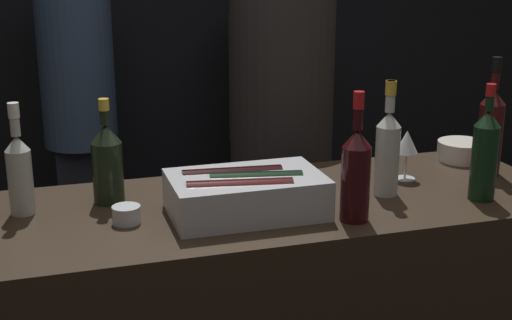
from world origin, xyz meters
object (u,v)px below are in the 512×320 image
(person_blond_tee, at_px, (281,131))
(red_wine_bottle_burgundy, at_px, (485,153))
(wine_glass, at_px, (407,144))
(person_in_hoodie, at_px, (264,111))
(ice_bin_with_bottles, at_px, (245,192))
(red_wine_bottle_black_foil, at_px, (491,128))
(person_grey_polo, at_px, (80,110))
(red_wine_bottle_tall, at_px, (356,172))
(rose_wine_bottle, at_px, (388,149))
(bowl_white, at_px, (462,150))
(candle_votive, at_px, (126,214))
(champagne_bottle, at_px, (107,161))
(white_wine_bottle, at_px, (19,170))

(person_blond_tee, bearing_deg, red_wine_bottle_burgundy, 152.75)
(wine_glass, relative_size, person_in_hoodie, 0.10)
(ice_bin_with_bottles, relative_size, red_wine_bottle_black_foil, 1.10)
(ice_bin_with_bottles, xyz_separation_m, person_grey_polo, (-0.35, 1.72, -0.11))
(red_wine_bottle_tall, height_order, rose_wine_bottle, red_wine_bottle_tall)
(ice_bin_with_bottles, xyz_separation_m, rose_wine_bottle, (0.45, 0.03, 0.08))
(bowl_white, distance_m, rose_wine_bottle, 0.51)
(rose_wine_bottle, height_order, person_blond_tee, person_blond_tee)
(red_wine_bottle_tall, height_order, person_blond_tee, person_blond_tee)
(candle_votive, distance_m, person_in_hoodie, 2.03)
(red_wine_bottle_black_foil, xyz_separation_m, champagne_bottle, (-1.23, 0.09, -0.03))
(bowl_white, bearing_deg, person_blond_tee, 129.58)
(red_wine_bottle_black_foil, relative_size, person_in_hoodie, 0.24)
(red_wine_bottle_burgundy, bearing_deg, bowl_white, 65.31)
(candle_votive, xyz_separation_m, red_wine_bottle_burgundy, (1.03, -0.11, 0.12))
(candle_votive, distance_m, red_wine_bottle_tall, 0.63)
(bowl_white, relative_size, candle_votive, 2.22)
(wine_glass, height_order, red_wine_bottle_burgundy, red_wine_bottle_burgundy)
(person_blond_tee, bearing_deg, person_in_hoodie, -58.42)
(wine_glass, xyz_separation_m, red_wine_bottle_black_foil, (0.29, -0.02, 0.04))
(ice_bin_with_bottles, relative_size, red_wine_bottle_burgundy, 1.23)
(red_wine_bottle_tall, bearing_deg, wine_glass, 42.61)
(person_grey_polo, bearing_deg, wine_glass, 106.24)
(rose_wine_bottle, xyz_separation_m, person_blond_tee, (-0.05, 0.83, -0.14))
(red_wine_bottle_black_foil, xyz_separation_m, person_in_hoodie, (-0.24, 1.69, -0.29))
(candle_votive, height_order, person_blond_tee, person_blond_tee)
(person_in_hoodie, distance_m, person_grey_polo, 0.99)
(bowl_white, bearing_deg, candle_votive, -167.76)
(rose_wine_bottle, distance_m, person_grey_polo, 1.88)
(red_wine_bottle_black_foil, bearing_deg, ice_bin_with_bottles, -171.80)
(candle_votive, relative_size, rose_wine_bottle, 0.22)
(candle_votive, distance_m, person_grey_polo, 1.70)
(red_wine_bottle_burgundy, distance_m, red_wine_bottle_black_foil, 0.27)
(red_wine_bottle_burgundy, relative_size, person_blond_tee, 0.19)
(person_blond_tee, bearing_deg, red_wine_bottle_tall, 127.65)
(wine_glass, bearing_deg, champagne_bottle, 176.32)
(wine_glass, distance_m, person_blond_tee, 0.74)
(wine_glass, bearing_deg, red_wine_bottle_burgundy, -62.22)
(candle_votive, distance_m, red_wine_bottle_burgundy, 1.05)
(red_wine_bottle_burgundy, distance_m, red_wine_bottle_tall, 0.44)
(wine_glass, bearing_deg, ice_bin_with_bottles, -165.50)
(wine_glass, relative_size, candle_votive, 2.08)
(ice_bin_with_bottles, distance_m, person_grey_polo, 1.76)
(white_wine_bottle, distance_m, person_grey_polo, 1.57)
(red_wine_bottle_burgundy, height_order, red_wine_bottle_black_foil, red_wine_bottle_black_foil)
(wine_glass, relative_size, person_grey_polo, 0.09)
(red_wine_bottle_burgundy, xyz_separation_m, white_wine_bottle, (-1.30, 0.27, -0.01))
(white_wine_bottle, relative_size, red_wine_bottle_black_foil, 0.82)
(red_wine_bottle_tall, height_order, person_grey_polo, person_grey_polo)
(bowl_white, relative_size, person_in_hoodie, 0.11)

